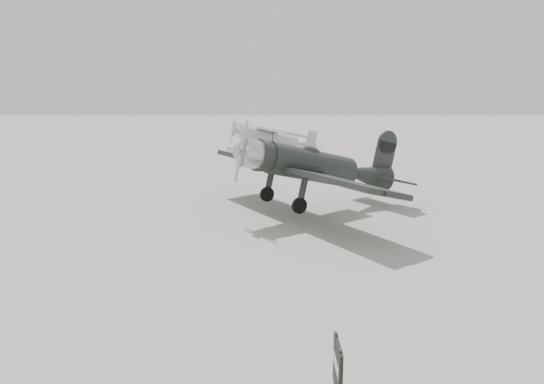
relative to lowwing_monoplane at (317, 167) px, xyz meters
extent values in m
plane|color=gray|center=(-0.77, -5.88, -2.07)|extent=(160.00, 160.00, 0.00)
cylinder|color=black|center=(-0.34, -0.20, 0.07)|extent=(4.49, 3.45, 1.40)
cone|color=black|center=(2.49, 1.48, 0.12)|extent=(2.90, 2.44, 1.30)
cylinder|color=silver|center=(-2.96, -1.76, 0.07)|extent=(1.41, 1.52, 1.24)
cone|color=silver|center=(-3.47, -2.07, 0.07)|extent=(0.59, 0.66, 0.56)
cube|color=silver|center=(-3.41, -2.03, 0.07)|extent=(0.14, 0.19, 2.60)
ellipsoid|color=black|center=(-0.51, -0.31, 0.69)|extent=(1.29, 1.15, 0.46)
cube|color=black|center=(-0.94, -0.56, -0.28)|extent=(7.94, 11.38, 0.22)
cube|color=black|center=(3.18, 1.89, 0.17)|extent=(3.09, 4.17, 0.10)
cube|color=black|center=(3.31, 1.97, 1.02)|extent=(1.08, 0.70, 1.80)
cylinder|color=black|center=(-0.60, -1.92, -1.65)|extent=(0.67, 0.48, 0.68)
cylinder|color=black|center=(-1.98, 0.39, -1.65)|extent=(0.67, 0.48, 0.68)
cylinder|color=#333333|center=(-0.60, -1.92, -0.98)|extent=(0.15, 0.15, 1.40)
cylinder|color=#333333|center=(-1.98, 0.39, -0.98)|extent=(0.15, 0.15, 1.40)
cylinder|color=black|center=(3.39, 2.02, -0.31)|extent=(0.23, 0.18, 0.22)
cylinder|color=#95989A|center=(-2.35, 17.35, -0.40)|extent=(4.78, 3.00, 1.02)
cone|color=#95989A|center=(0.57, 18.76, -0.40)|extent=(1.90, 1.56, 0.93)
cone|color=#95989A|center=(-4.77, 16.19, -0.40)|extent=(0.92, 1.11, 0.96)
cube|color=#95989A|center=(-5.11, 16.03, -0.40)|extent=(0.10, 0.14, 2.04)
cube|color=#95989A|center=(-2.69, 17.19, 0.17)|extent=(6.00, 9.94, 0.17)
cube|color=#95989A|center=(0.98, 18.96, -0.36)|extent=(2.11, 3.20, 0.07)
cube|color=#95989A|center=(1.07, 19.00, 0.24)|extent=(0.78, 0.43, 1.20)
cylinder|color=black|center=(-2.58, 16.11, -1.81)|extent=(0.52, 0.34, 0.52)
cylinder|color=black|center=(-3.46, 17.95, -1.81)|extent=(0.52, 0.34, 0.52)
cylinder|color=#333333|center=(-2.58, 16.11, -1.28)|extent=(0.11, 0.11, 1.11)
cylinder|color=#333333|center=(-3.46, 17.95, -1.28)|extent=(0.11, 0.11, 1.11)
cylinder|color=black|center=(1.15, 19.04, -0.68)|extent=(0.18, 0.13, 0.17)
cylinder|color=#333333|center=(-0.86, -15.33, -1.40)|extent=(0.06, 0.06, 1.33)
cylinder|color=#333333|center=(-0.86, -14.72, -1.40)|extent=(0.06, 0.06, 1.33)
cube|color=black|center=(-0.86, -15.02, -1.25)|extent=(0.06, 0.92, 0.92)
cube|color=beige|center=(-0.90, -15.02, -1.20)|extent=(0.01, 0.71, 0.18)
camera|label=1|loc=(-2.03, -23.67, 3.73)|focal=35.00mm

